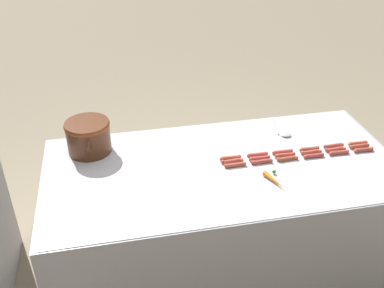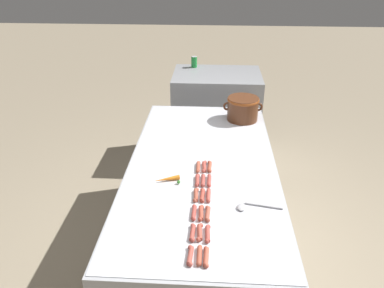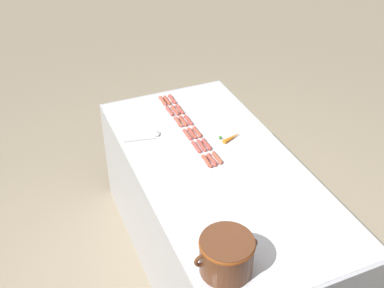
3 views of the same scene
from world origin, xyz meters
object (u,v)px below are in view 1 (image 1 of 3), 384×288
Objects in this scene: bean_pot at (88,135)px; hot_dog_14 at (309,149)px; hot_dog_7 at (335,149)px; hot_dog_9 at (285,155)px; hot_dog_11 at (232,161)px; hot_dog_1 at (339,153)px; hot_dog_6 at (359,146)px; hot_dog_5 at (235,165)px; hot_dog_15 at (282,152)px; hot_dog_0 at (364,150)px; carrot at (274,180)px; hot_dog_4 at (262,162)px; hot_dog_3 at (287,159)px; hot_dog_17 at (231,158)px; serving_spoon at (282,132)px; hot_dog_13 at (334,146)px; hot_dog_12 at (358,143)px; hot_dog_2 at (314,156)px; hot_dog_8 at (311,152)px; hot_dog_10 at (260,158)px; hot_dog_16 at (258,155)px.

hot_dog_14 is at bearing -101.53° from bean_pot.
bean_pot is (0.31, 1.49, 0.10)m from hot_dog_7.
hot_dog_9 and hot_dog_11 have the same top height.
hot_dog_6 is at bearing -75.18° from hot_dog_1.
hot_dog_15 is (0.08, -0.32, 0.00)m from hot_dog_5.
hot_dog_0 is at bearing -103.37° from hot_dog_14.
carrot reaches higher than hot_dog_1.
hot_dog_0 and hot_dog_4 have the same top height.
hot_dog_3 is 1.00× the size of hot_dog_17.
hot_dog_17 is 0.48m from serving_spoon.
bean_pot is at bearing 78.25° from hot_dog_7.
hot_dog_15 is 0.25m from serving_spoon.
hot_dog_17 is (-0.00, 0.67, 0.00)m from hot_dog_13.
hot_dog_9 and hot_dog_12 have the same top height.
hot_dog_0 is 0.66m from hot_dog_4.
hot_dog_9 is at bearing -90.27° from hot_dog_11.
hot_dog_17 is (0.08, 0.67, 0.00)m from hot_dog_1.
bean_pot is at bearing 80.71° from hot_dog_12.
serving_spoon is at bearing -60.93° from hot_dog_17.
hot_dog_2 is 0.50m from hot_dog_11.
hot_dog_13 is (0.04, -0.17, 0.00)m from hot_dog_8.
hot_dog_0 reaches higher than serving_spoon.
hot_dog_15 is (0.08, 0.17, 0.00)m from hot_dog_2.
hot_dog_2 is (-0.00, 0.17, 0.00)m from hot_dog_1.
hot_dog_8 is 1.00× the size of hot_dog_12.
hot_dog_7 is 0.49m from hot_dog_10.
hot_dog_2 is 0.17m from hot_dog_9.
hot_dog_13 is at bearing -76.94° from hot_dog_3.
hot_dog_6 is 1.00× the size of hot_dog_15.
hot_dog_2 is (-0.00, 0.33, 0.00)m from hot_dog_0.
hot_dog_12 is 0.71m from carrot.
hot_dog_11 and hot_dog_16 have the same top height.
hot_dog_16 is 0.77× the size of carrot.
hot_dog_12 is 1.00× the size of hot_dog_15.
hot_dog_0 is 0.50m from hot_dog_9.
hot_dog_11 is at bearing 76.69° from hot_dog_4.
hot_dog_3 is 0.18m from hot_dog_16.
hot_dog_0 and hot_dog_16 have the same top height.
hot_dog_11 is at bearing 7.11° from hot_dog_5.
hot_dog_2 is at bearing 175.31° from hot_dog_14.
hot_dog_12 is at bearing -90.17° from hot_dog_15.
serving_spoon is at bearing -39.05° from hot_dog_4.
hot_dog_4 is at bearing 93.55° from hot_dog_6.
hot_dog_1 is 1.00× the size of hot_dog_10.
hot_dog_1 and hot_dog_7 have the same top height.
hot_dog_5 is 0.26m from carrot.
hot_dog_8 is (0.04, -0.00, 0.00)m from hot_dog_2.
hot_dog_5 is at bearing 103.44° from hot_dog_15.
hot_dog_6 is (0.04, -0.66, 0.00)m from hot_dog_4.
hot_dog_7 is (0.04, -0.33, 0.00)m from hot_dog_3.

